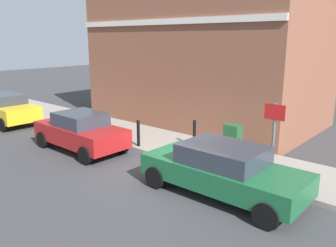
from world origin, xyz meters
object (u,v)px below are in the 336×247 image
car_red (81,131)px  bollard_near_cabinet (194,132)px  car_yellow (4,108)px  utility_cabinet (232,142)px  street_sign (274,131)px  bollard_far_kerb (138,132)px  car_green (223,169)px

car_red → bollard_near_cabinet: 4.32m
car_red → car_yellow: (0.12, 6.65, 0.02)m
utility_cabinet → street_sign: (-1.16, -1.96, 0.98)m
car_red → utility_cabinet: bearing=-150.0°
bollard_near_cabinet → street_sign: size_ratio=0.45×
bollard_far_kerb → street_sign: bearing=-88.6°
utility_cabinet → bollard_far_kerb: utility_cabinet is taller
car_yellow → utility_cabinet: bearing=-166.2°
car_green → car_yellow: size_ratio=0.99×
car_green → street_sign: (1.39, -0.75, 0.92)m
car_green → car_red: 6.16m
utility_cabinet → bollard_far_kerb: (-1.29, 3.34, 0.02)m
car_red → car_yellow: car_red is taller
street_sign → car_yellow: bearing=96.2°
car_green → bollard_near_cabinet: (2.65, 2.93, -0.04)m
car_yellow → bollard_near_cabinet: bearing=-163.5°
bollard_near_cabinet → street_sign: (-1.26, -3.67, 0.96)m
car_yellow → bollard_far_kerb: car_yellow is taller
car_green → utility_cabinet: (2.55, 1.21, -0.06)m
bollard_far_kerb → utility_cabinet: bearing=-68.9°
bollard_far_kerb → car_yellow: bearing=99.3°
utility_cabinet → bollard_near_cabinet: (0.10, 1.71, 0.02)m
bollard_far_kerb → street_sign: size_ratio=0.45×
car_yellow → bollard_near_cabinet: car_yellow is taller
car_red → utility_cabinet: car_red is taller
car_red → street_sign: street_sign is taller
car_green → bollard_near_cabinet: 3.95m
car_red → car_green: bearing=-177.3°
bollard_far_kerb → car_red: bearing=132.4°
car_yellow → utility_cabinet: car_yellow is taller
car_red → street_sign: bearing=-166.1°
car_red → bollard_far_kerb: car_red is taller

